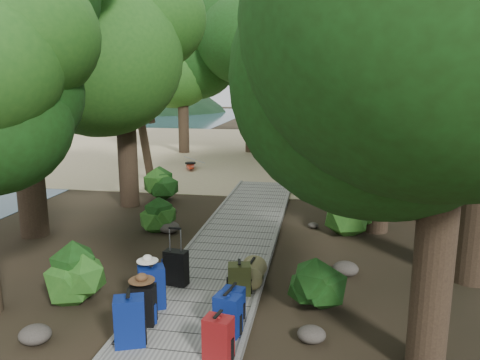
% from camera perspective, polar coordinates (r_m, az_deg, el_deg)
% --- Properties ---
extents(ground, '(120.00, 120.00, 0.00)m').
position_cam_1_polar(ground, '(11.17, -1.04, -8.43)').
color(ground, '#312418').
rests_on(ground, ground).
extents(sand_beach, '(40.00, 22.00, 0.02)m').
position_cam_1_polar(sand_beach, '(26.64, 5.50, 3.57)').
color(sand_beach, tan).
rests_on(sand_beach, ground).
extents(distant_hill, '(32.00, 16.00, 12.00)m').
position_cam_1_polar(distant_hill, '(71.93, -26.10, 7.71)').
color(distant_hill, black).
rests_on(distant_hill, ground).
extents(boardwalk, '(2.00, 12.00, 0.12)m').
position_cam_1_polar(boardwalk, '(12.08, -0.14, -6.53)').
color(boardwalk, gray).
rests_on(boardwalk, ground).
extents(backpack_left_a, '(0.51, 0.44, 0.81)m').
position_cam_1_polar(backpack_left_a, '(7.24, -13.31, -16.13)').
color(backpack_left_a, navy).
rests_on(backpack_left_a, boardwalk).
extents(backpack_left_b, '(0.41, 0.31, 0.72)m').
position_cam_1_polar(backpack_left_b, '(7.77, -11.76, -14.41)').
color(backpack_left_b, black).
rests_on(backpack_left_b, boardwalk).
extents(backpack_left_c, '(0.53, 0.47, 0.81)m').
position_cam_1_polar(backpack_left_c, '(8.22, -10.72, -12.47)').
color(backpack_left_c, navy).
rests_on(backpack_left_c, boardwalk).
extents(backpack_left_d, '(0.37, 0.28, 0.52)m').
position_cam_1_polar(backpack_left_d, '(9.20, -8.22, -10.60)').
color(backpack_left_d, navy).
rests_on(backpack_left_d, boardwalk).
extents(backpack_right_a, '(0.43, 0.34, 0.69)m').
position_cam_1_polar(backpack_right_a, '(6.78, -2.67, -18.47)').
color(backpack_right_a, maroon).
rests_on(backpack_right_a, boardwalk).
extents(backpack_right_b, '(0.44, 0.35, 0.70)m').
position_cam_1_polar(backpack_right_b, '(7.34, -1.50, -15.88)').
color(backpack_right_b, navy).
rests_on(backpack_right_b, boardwalk).
extents(backpack_right_c, '(0.37, 0.29, 0.58)m').
position_cam_1_polar(backpack_right_c, '(7.79, -0.81, -14.62)').
color(backpack_right_c, navy).
rests_on(backpack_right_c, boardwalk).
extents(backpack_right_d, '(0.46, 0.37, 0.62)m').
position_cam_1_polar(backpack_right_d, '(8.60, -0.09, -11.78)').
color(backpack_right_d, '#393B1A').
rests_on(backpack_right_d, boardwalk).
extents(duffel_right_khaki, '(0.50, 0.69, 0.43)m').
position_cam_1_polar(duffel_right_khaki, '(9.06, 1.49, -11.16)').
color(duffel_right_khaki, olive).
rests_on(duffel_right_khaki, boardwalk).
extents(suitcase_on_boardwalk, '(0.47, 0.30, 0.67)m').
position_cam_1_polar(suitcase_on_boardwalk, '(9.03, -7.79, -10.55)').
color(suitcase_on_boardwalk, black).
rests_on(suitcase_on_boardwalk, boardwalk).
extents(lone_suitcase_on_sand, '(0.48, 0.34, 0.68)m').
position_cam_1_polar(lone_suitcase_on_sand, '(18.90, 5.04, 1.17)').
color(lone_suitcase_on_sand, black).
rests_on(lone_suitcase_on_sand, sand_beach).
extents(hat_brown, '(0.41, 0.41, 0.12)m').
position_cam_1_polar(hat_brown, '(7.62, -11.91, -11.48)').
color(hat_brown, '#51351E').
rests_on(hat_brown, backpack_left_b).
extents(hat_white, '(0.37, 0.37, 0.12)m').
position_cam_1_polar(hat_white, '(8.11, -11.23, -9.28)').
color(hat_white, silver).
rests_on(hat_white, backpack_left_c).
extents(kayak, '(1.73, 3.60, 0.35)m').
position_cam_1_polar(kayak, '(21.20, -6.07, 1.89)').
color(kayak, '#A8240E').
rests_on(kayak, sand_beach).
extents(sun_lounger, '(1.05, 1.80, 0.55)m').
position_cam_1_polar(sun_lounger, '(21.05, 12.77, 1.86)').
color(sun_lounger, silver).
rests_on(sun_lounger, sand_beach).
extents(tree_right_a, '(4.47, 4.47, 7.46)m').
position_cam_1_polar(tree_right_a, '(6.33, 24.12, 9.41)').
color(tree_right_a, black).
rests_on(tree_right_a, ground).
extents(tree_right_c, '(5.44, 5.44, 9.41)m').
position_cam_1_polar(tree_right_c, '(12.42, 17.41, 15.20)').
color(tree_right_c, black).
rests_on(tree_right_c, ground).
extents(tree_right_d, '(5.98, 5.98, 10.96)m').
position_cam_1_polar(tree_right_d, '(14.09, 23.40, 17.51)').
color(tree_right_d, black).
rests_on(tree_right_d, ground).
extents(tree_right_e, '(5.02, 5.02, 9.04)m').
position_cam_1_polar(tree_right_e, '(18.06, 18.19, 13.41)').
color(tree_right_e, black).
rests_on(tree_right_e, ground).
extents(tree_right_f, '(5.98, 5.98, 10.68)m').
position_cam_1_polar(tree_right_f, '(20.64, 23.37, 15.08)').
color(tree_right_f, black).
rests_on(tree_right_f, ground).
extents(tree_left_b, '(5.54, 5.54, 9.97)m').
position_cam_1_polar(tree_left_b, '(12.71, -25.61, 15.78)').
color(tree_left_b, black).
rests_on(tree_left_b, ground).
extents(tree_left_c, '(5.00, 5.00, 8.69)m').
position_cam_1_polar(tree_left_c, '(14.87, -14.06, 13.39)').
color(tree_left_c, black).
rests_on(tree_left_c, ground).
extents(tree_back_a, '(5.80, 5.80, 10.04)m').
position_cam_1_polar(tree_back_a, '(25.84, 1.49, 14.50)').
color(tree_back_a, black).
rests_on(tree_back_a, ground).
extents(tree_back_b, '(5.60, 5.60, 10.00)m').
position_cam_1_polar(tree_back_b, '(26.23, 9.68, 14.27)').
color(tree_back_b, black).
rests_on(tree_back_b, ground).
extents(tree_back_c, '(4.79, 4.79, 8.62)m').
position_cam_1_polar(tree_back_c, '(25.39, 17.39, 12.42)').
color(tree_back_c, black).
rests_on(tree_back_c, ground).
extents(tree_back_d, '(4.93, 4.93, 8.21)m').
position_cam_1_polar(tree_back_d, '(25.74, -7.03, 12.40)').
color(tree_back_d, black).
rests_on(tree_back_d, ground).
extents(palm_right_a, '(3.99, 3.99, 6.81)m').
position_cam_1_polar(palm_right_a, '(16.25, 14.04, 9.92)').
color(palm_right_a, '#143A10').
rests_on(palm_right_a, ground).
extents(palm_right_b, '(3.95, 3.95, 7.64)m').
position_cam_1_polar(palm_right_b, '(22.03, 17.47, 11.27)').
color(palm_right_b, '#143A10').
rests_on(palm_right_b, ground).
extents(palm_right_c, '(4.77, 4.77, 7.59)m').
position_cam_1_polar(palm_right_c, '(22.98, 12.27, 11.50)').
color(palm_right_c, '#143A10').
rests_on(palm_right_c, ground).
extents(palm_left_a, '(4.34, 4.34, 6.90)m').
position_cam_1_polar(palm_left_a, '(18.49, -11.99, 10.37)').
color(palm_left_a, '#143A10').
rests_on(palm_left_a, ground).
extents(rock_left_a, '(0.50, 0.45, 0.27)m').
position_cam_1_polar(rock_left_a, '(8.08, -23.70, -16.86)').
color(rock_left_a, '#4C473F').
rests_on(rock_left_a, ground).
extents(rock_left_b, '(0.39, 0.35, 0.22)m').
position_cam_1_polar(rock_left_b, '(10.18, -19.15, -10.56)').
color(rock_left_b, '#4C473F').
rests_on(rock_left_b, ground).
extents(rock_left_c, '(0.56, 0.50, 0.31)m').
position_cam_1_polar(rock_left_c, '(12.41, -8.64, -5.70)').
color(rock_left_c, '#4C473F').
rests_on(rock_left_c, ground).
extents(rock_left_d, '(0.28, 0.25, 0.15)m').
position_cam_1_polar(rock_left_d, '(14.21, -8.25, -3.73)').
color(rock_left_d, '#4C473F').
rests_on(rock_left_d, ground).
extents(rock_right_a, '(0.44, 0.39, 0.24)m').
position_cam_1_polar(rock_right_a, '(7.57, 8.71, -18.10)').
color(rock_right_a, '#4C473F').
rests_on(rock_right_a, ground).
extents(rock_right_b, '(0.53, 0.48, 0.29)m').
position_cam_1_polar(rock_right_b, '(9.94, 12.74, -10.49)').
color(rock_right_b, '#4C473F').
rests_on(rock_right_b, ground).
extents(rock_right_c, '(0.29, 0.26, 0.16)m').
position_cam_1_polar(rock_right_c, '(12.83, 8.92, -5.47)').
color(rock_right_c, '#4C473F').
rests_on(rock_right_c, ground).
extents(shrub_left_a, '(1.09, 1.09, 0.98)m').
position_cam_1_polar(shrub_left_a, '(8.98, -19.46, -11.05)').
color(shrub_left_a, '#215519').
rests_on(shrub_left_a, ground).
extents(shrub_left_b, '(0.94, 0.94, 0.84)m').
position_cam_1_polar(shrub_left_b, '(12.44, -9.58, -4.40)').
color(shrub_left_b, '#215519').
rests_on(shrub_left_b, ground).
extents(shrub_left_c, '(1.26, 1.26, 1.13)m').
position_cam_1_polar(shrub_left_c, '(15.83, -9.49, -0.31)').
color(shrub_left_c, '#215519').
rests_on(shrub_left_c, ground).
extents(shrub_right_a, '(0.96, 0.96, 0.87)m').
position_cam_1_polar(shrub_right_a, '(8.40, 8.91, -12.54)').
color(shrub_right_a, '#215519').
rests_on(shrub_right_a, ground).
extents(shrub_right_b, '(1.42, 1.42, 1.28)m').
position_cam_1_polar(shrub_right_b, '(12.51, 13.47, -3.44)').
color(shrub_right_b, '#215519').
rests_on(shrub_right_b, ground).
extents(shrub_right_c, '(0.78, 0.78, 0.70)m').
position_cam_1_polar(shrub_right_c, '(16.28, 8.78, -0.73)').
color(shrub_right_c, '#215519').
rests_on(shrub_right_c, ground).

